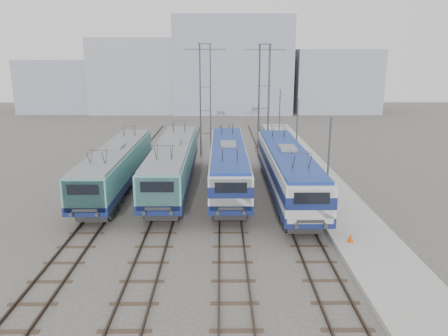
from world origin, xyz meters
The scene contains 16 objects.
ground centered at (0.00, 0.00, 0.00)m, with size 160.00×160.00×0.00m, color #514C47.
platform centered at (10.20, 8.00, 0.15)m, with size 4.00×70.00×0.30m, color #9E9E99.
locomotive_far_left centered at (-6.75, 8.75, 2.22)m, with size 2.82×17.82×3.35m.
locomotive_center_left centered at (-2.25, 9.30, 2.34)m, with size 2.98×18.81×3.54m.
locomotive_center_right centered at (2.25, 9.16, 2.33)m, with size 2.88×18.24×3.43m.
locomotive_far_right centered at (6.75, 7.09, 2.38)m, with size 2.95×18.68×3.51m.
catenary_tower_west centered at (0.00, 22.00, 6.64)m, with size 4.50×1.20×12.00m.
catenary_tower_east centered at (6.50, 24.00, 6.64)m, with size 4.50×1.20×12.00m.
mast_front centered at (8.60, 2.00, 3.50)m, with size 0.12×0.12×7.00m, color #3F4247.
mast_mid centered at (8.60, 14.00, 3.50)m, with size 0.12×0.12×7.00m, color #3F4247.
mast_rear centered at (8.60, 26.00, 3.50)m, with size 0.12×0.12×7.00m, color #3F4247.
safety_cone centered at (9.11, -2.07, 0.57)m, with size 0.34×0.34×0.53m, color #D23F01.
building_west centered at (-14.00, 62.00, 7.00)m, with size 18.00×12.00×14.00m, color #9196A2.
building_center centered at (4.00, 62.00, 9.00)m, with size 22.00×14.00×18.00m, color #888FA4.
building_east centered at (24.00, 62.00, 6.00)m, with size 16.00×12.00×12.00m, color #9196A2.
building_far_west centered at (-30.00, 62.00, 5.00)m, with size 14.00×10.00×10.00m, color #888FA4.
Camera 1 is at (1.63, -25.33, 10.70)m, focal length 35.00 mm.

